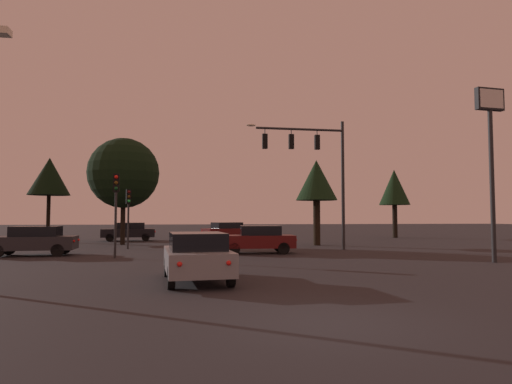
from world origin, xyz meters
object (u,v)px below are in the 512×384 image
(traffic_signal_mast_arm, at_px, (315,159))
(car_nearside_lane, at_px, (197,256))
(store_sign_illuminated, at_px, (491,136))
(tree_right_cluster, at_px, (394,188))
(car_parked_lot, at_px, (129,231))
(traffic_light_corner_right, at_px, (129,206))
(tree_left_far, at_px, (316,181))
(car_crossing_right, at_px, (34,240))
(tree_behind_sign, at_px, (124,173))
(traffic_light_corner_left, at_px, (116,198))
(car_far_lane, at_px, (228,231))
(car_crossing_left, at_px, (258,239))
(tree_center_horizon, at_px, (49,177))

(traffic_signal_mast_arm, height_order, car_nearside_lane, traffic_signal_mast_arm)
(store_sign_illuminated, height_order, tree_right_cluster, store_sign_illuminated)
(traffic_signal_mast_arm, relative_size, car_parked_lot, 1.77)
(car_parked_lot, bearing_deg, tree_right_cluster, 4.85)
(traffic_light_corner_right, relative_size, tree_left_far, 0.62)
(car_nearside_lane, xyz_separation_m, car_crossing_right, (-8.30, 10.28, 0.00))
(tree_behind_sign, bearing_deg, tree_right_cluster, 16.39)
(car_nearside_lane, bearing_deg, store_sign_illuminated, 16.81)
(tree_behind_sign, relative_size, tree_right_cluster, 1.18)
(traffic_light_corner_left, bearing_deg, car_nearside_lane, -65.07)
(car_nearside_lane, relative_size, car_far_lane, 0.88)
(car_nearside_lane, height_order, car_far_lane, same)
(traffic_light_corner_right, relative_size, tree_behind_sign, 0.48)
(car_crossing_right, bearing_deg, traffic_light_corner_right, 45.33)
(car_crossing_left, height_order, car_crossing_right, same)
(traffic_signal_mast_arm, relative_size, tree_left_far, 1.31)
(traffic_signal_mast_arm, xyz_separation_m, traffic_light_corner_left, (-11.14, -3.73, -2.62))
(traffic_light_corner_left, relative_size, store_sign_illuminated, 0.53)
(car_far_lane, relative_size, tree_center_horizon, 0.71)
(car_nearside_lane, bearing_deg, tree_behind_sign, 105.38)
(car_parked_lot, bearing_deg, tree_center_horizon, -173.98)
(traffic_signal_mast_arm, distance_m, tree_right_cluster, 18.30)
(traffic_light_corner_right, distance_m, tree_left_far, 12.94)
(store_sign_illuminated, relative_size, tree_left_far, 1.29)
(traffic_light_corner_right, distance_m, store_sign_illuminated, 20.40)
(traffic_light_corner_left, xyz_separation_m, tree_behind_sign, (-1.30, 10.53, 2.25))
(car_nearside_lane, relative_size, car_crossing_right, 0.97)
(car_far_lane, height_order, car_parked_lot, same)
(car_crossing_left, bearing_deg, traffic_signal_mast_arm, 27.82)
(car_crossing_right, height_order, tree_center_horizon, tree_center_horizon)
(tree_center_horizon, xyz_separation_m, tree_right_cluster, (30.77, 2.74, -0.44))
(tree_behind_sign, bearing_deg, traffic_signal_mast_arm, -28.66)
(traffic_signal_mast_arm, distance_m, store_sign_illuminated, 10.05)
(traffic_light_corner_left, height_order, traffic_light_corner_right, traffic_light_corner_left)
(traffic_signal_mast_arm, height_order, tree_left_far, traffic_signal_mast_arm)
(store_sign_illuminated, distance_m, tree_behind_sign, 23.63)
(traffic_light_corner_left, bearing_deg, store_sign_illuminated, -14.75)
(traffic_light_corner_right, xyz_separation_m, tree_right_cluster, (23.24, 11.62, 2.13))
(traffic_light_corner_left, xyz_separation_m, car_nearside_lane, (3.91, -8.41, -2.14))
(car_crossing_left, relative_size, tree_center_horizon, 0.61)
(tree_behind_sign, distance_m, tree_center_horizon, 7.85)
(store_sign_illuminated, bearing_deg, tree_right_cluster, 74.81)
(traffic_signal_mast_arm, relative_size, car_crossing_right, 1.82)
(car_far_lane, relative_size, tree_right_cluster, 0.73)
(car_parked_lot, distance_m, tree_right_cluster, 24.96)
(car_crossing_right, distance_m, tree_center_horizon, 14.20)
(traffic_light_corner_right, bearing_deg, traffic_light_corner_left, -87.46)
(traffic_light_corner_right, relative_size, car_nearside_lane, 0.88)
(car_far_lane, xyz_separation_m, tree_center_horizon, (-14.56, -1.19, 4.44))
(store_sign_illuminated, xyz_separation_m, tree_right_cluster, (6.01, 22.13, -0.86))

